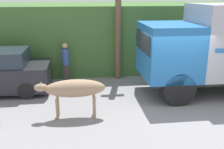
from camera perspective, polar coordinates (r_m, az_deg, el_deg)
The scene contains 6 objects.
ground_plane at distance 9.65m, azimuth 13.03°, elevation -6.57°, with size 60.00×60.00×0.00m, color gray.
hillside_embankment at distance 15.60m, azimuth 4.95°, elevation 9.14°, with size 32.00×6.56×3.28m.
building_backdrop at distance 13.62m, azimuth -11.56°, elevation 6.34°, with size 5.38×2.70×2.62m.
brown_cow at distance 8.33m, azimuth -8.29°, elevation -3.12°, with size 2.20×0.57×1.26m.
pedestrian_on_hill at distance 11.66m, azimuth -10.04°, elevation 2.96°, with size 0.32×0.32×1.78m.
utility_pole at distance 11.77m, azimuth 1.36°, elevation 13.62°, with size 0.90×0.27×5.96m.
Camera 1 is at (-3.20, -8.27, 3.83)m, focal length 42.00 mm.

